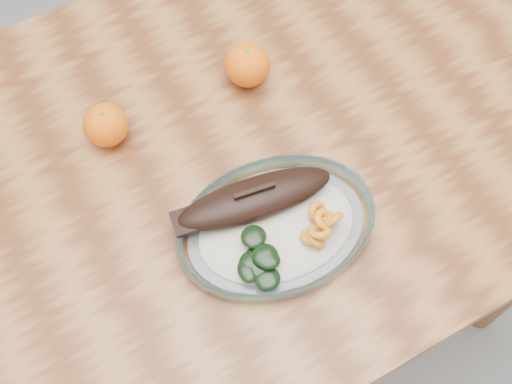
% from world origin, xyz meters
% --- Properties ---
extents(ground, '(3.00, 3.00, 0.00)m').
position_xyz_m(ground, '(0.00, 0.00, 0.00)').
color(ground, slate).
rests_on(ground, ground).
extents(dining_table, '(1.20, 0.80, 0.75)m').
position_xyz_m(dining_table, '(0.00, 0.00, 0.65)').
color(dining_table, '#5B2E15').
rests_on(dining_table, ground).
extents(plated_meal, '(0.59, 0.59, 0.08)m').
position_xyz_m(plated_meal, '(0.02, -0.15, 0.77)').
color(plated_meal, white).
rests_on(plated_meal, dining_table).
extents(orange_left, '(0.07, 0.07, 0.07)m').
position_xyz_m(orange_left, '(-0.12, 0.11, 0.78)').
color(orange_left, '#E66204').
rests_on(orange_left, dining_table).
extents(orange_right, '(0.07, 0.07, 0.07)m').
position_xyz_m(orange_right, '(0.12, 0.10, 0.79)').
color(orange_right, '#E66204').
rests_on(orange_right, dining_table).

